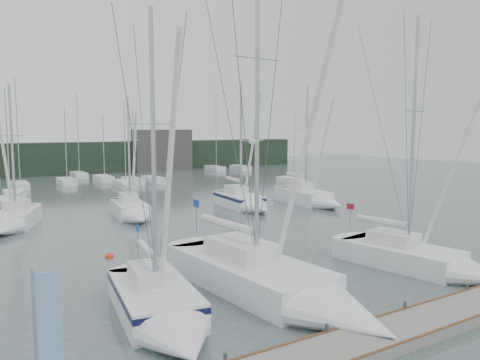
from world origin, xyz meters
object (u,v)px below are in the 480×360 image
sailboat_mid_b (12,222)px  dock_banner (44,339)px  sailboat_near_left (164,313)px  sailboat_mid_d (246,203)px  buoy_a (110,257)px  buoy_b (234,228)px  sailboat_mid_e (314,199)px  sailboat_near_center (288,290)px  sailboat_near_right (434,264)px  sailboat_mid_c (133,212)px

sailboat_mid_b → dock_banner: 26.56m
sailboat_near_left → sailboat_mid_d: (15.98, 19.71, 0.05)m
sailboat_mid_d → buoy_a: size_ratio=24.99×
buoy_b → dock_banner: dock_banner is taller
sailboat_mid_d → sailboat_mid_e: size_ratio=1.02×
sailboat_near_center → buoy_b: sailboat_near_center is taller
sailboat_near_right → sailboat_mid_c: (-8.33, 21.84, 0.03)m
sailboat_near_center → dock_banner: 11.15m
buoy_b → dock_banner: size_ratio=0.13×
buoy_b → dock_banner: (-15.83, -18.39, 2.72)m
sailboat_mid_b → buoy_a: bearing=-50.2°
sailboat_near_center → buoy_b: bearing=62.5°
buoy_a → sailboat_mid_d: bearing=31.6°
sailboat_near_right → dock_banner: bearing=-179.7°
sailboat_near_right → sailboat_mid_e: bearing=55.5°
sailboat_mid_b → buoy_b: 16.14m
sailboat_mid_e → dock_banner: bearing=-137.5°
sailboat_mid_e → dock_banner: 35.76m
sailboat_mid_d → buoy_a: 17.63m
sailboat_mid_c → sailboat_mid_e: size_ratio=0.87×
buoy_a → sailboat_mid_b: bearing=109.6°
buoy_b → sailboat_mid_c: bearing=126.0°
sailboat_near_left → sailboat_mid_b: bearing=105.5°
sailboat_near_right → buoy_a: (-13.17, 11.61, -0.53)m
sailboat_mid_b → sailboat_mid_d: bearing=14.7°
sailboat_near_center → sailboat_near_right: bearing=-8.8°
sailboat_mid_c → sailboat_near_left: bearing=-98.3°
sailboat_near_left → sailboat_mid_d: size_ratio=1.03×
dock_banner → sailboat_mid_c: bearing=87.7°
sailboat_near_center → sailboat_mid_c: bearing=83.3°
sailboat_mid_b → sailboat_mid_c: size_ratio=1.08×
buoy_a → sailboat_mid_c: bearing=64.7°
sailboat_mid_e → buoy_b: size_ratio=23.48×
dock_banner → buoy_b: bearing=69.5°
sailboat_mid_d → buoy_b: (-4.94, -6.21, -0.61)m
sailboat_mid_c → sailboat_near_center: bearing=-84.1°
sailboat_near_center → sailboat_mid_d: 22.94m
sailboat_mid_d → dock_banner: bearing=-125.4°
sailboat_mid_b → dock_banner: sailboat_mid_b is taller
sailboat_near_left → buoy_b: sailboat_near_left is taller
sailboat_near_left → sailboat_mid_d: 25.37m
sailboat_near_left → dock_banner: size_ratio=3.25×
sailboat_mid_c → sailboat_mid_e: bearing=-1.6°
sailboat_mid_c → buoy_a: 11.33m
sailboat_mid_c → dock_banner: sailboat_mid_c is taller
sailboat_near_center → buoy_a: (-4.32, 11.08, -0.62)m
dock_banner → sailboat_near_left: bearing=65.8°
sailboat_mid_e → buoy_a: 22.88m
sailboat_near_right → sailboat_mid_b: sailboat_near_right is taller
buoy_a → sailboat_near_right: bearing=-41.4°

